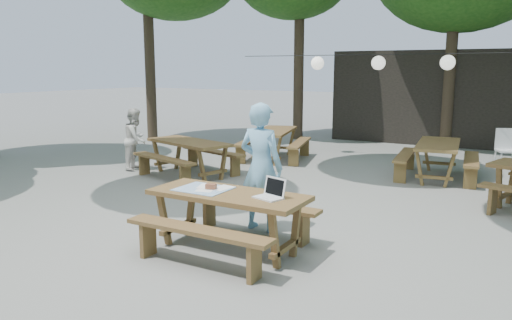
{
  "coord_description": "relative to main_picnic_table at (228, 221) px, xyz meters",
  "views": [
    {
      "loc": [
        3.35,
        -6.23,
        2.27
      ],
      "look_at": [
        0.07,
        -0.49,
        1.05
      ],
      "focal_mm": 35.0,
      "sensor_mm": 36.0,
      "label": 1
    }
  ],
  "objects": [
    {
      "name": "paper_lanterns",
      "position": [
        -0.25,
        7.19,
        2.02
      ],
      "size": [
        9.0,
        0.34,
        0.38
      ],
      "color": "black",
      "rests_on": "ground"
    },
    {
      "name": "picnic_table_far_w",
      "position": [
        -2.48,
        5.95,
        0.0
      ],
      "size": [
        2.01,
        2.24,
        0.75
      ],
      "rotation": [
        0.0,
        0.0,
        1.82
      ],
      "color": "brown",
      "rests_on": "ground"
    },
    {
      "name": "tabletop_clutter",
      "position": [
        -0.35,
        0.01,
        0.37
      ],
      "size": [
        0.65,
        0.58,
        0.08
      ],
      "color": "teal",
      "rests_on": "main_picnic_table"
    },
    {
      "name": "second_person",
      "position": [
        -4.63,
        3.31,
        0.31
      ],
      "size": [
        0.73,
        0.82,
        1.39
      ],
      "primitive_type": "imported",
      "rotation": [
        0.0,
        0.0,
        1.93
      ],
      "color": "silver",
      "rests_on": "ground"
    },
    {
      "name": "main_picnic_table",
      "position": [
        0.0,
        0.0,
        0.0
      ],
      "size": [
        2.0,
        1.58,
        0.75
      ],
      "color": "brown",
      "rests_on": "ground"
    },
    {
      "name": "laptop",
      "position": [
        0.59,
        0.04,
        0.42
      ],
      "size": [
        0.39,
        0.34,
        0.24
      ],
      "rotation": [
        0.0,
        0.0,
        -0.29
      ],
      "color": "white",
      "rests_on": "main_picnic_table"
    },
    {
      "name": "picnic_table_far_e",
      "position": [
        1.5,
        5.7,
        0.0
      ],
      "size": [
        1.79,
        2.08,
        0.75
      ],
      "rotation": [
        0.0,
        0.0,
        1.68
      ],
      "color": "brown",
      "rests_on": "ground"
    },
    {
      "name": "pavilion",
      "position": [
        0.43,
        11.69,
        1.01
      ],
      "size": [
        6.0,
        3.0,
        2.8
      ],
      "primitive_type": "cube",
      "color": "black",
      "rests_on": "ground"
    },
    {
      "name": "woman",
      "position": [
        -0.05,
        0.94,
        0.52
      ],
      "size": [
        0.68,
        0.46,
        1.81
      ],
      "primitive_type": "imported",
      "rotation": [
        0.0,
        0.0,
        3.1
      ],
      "color": "#7AB8DF",
      "rests_on": "ground"
    },
    {
      "name": "plastic_chair",
      "position": [
        2.69,
        7.66,
        -0.13
      ],
      "size": [
        0.58,
        0.58,
        0.9
      ],
      "rotation": [
        0.0,
        0.0,
        0.4
      ],
      "color": "silver",
      "rests_on": "ground"
    },
    {
      "name": "picnic_table_nw",
      "position": [
        -3.17,
        3.35,
        0.0
      ],
      "size": [
        2.27,
        2.05,
        0.75
      ],
      "rotation": [
        0.0,
        0.0,
        -0.29
      ],
      "color": "brown",
      "rests_on": "ground"
    },
    {
      "name": "ground",
      "position": [
        -0.07,
        1.19,
        -0.39
      ],
      "size": [
        80.0,
        80.0,
        0.0
      ],
      "primitive_type": "plane",
      "color": "slate",
      "rests_on": "ground"
    }
  ]
}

